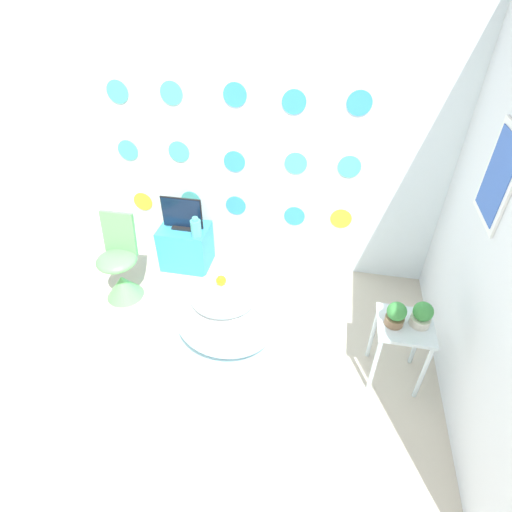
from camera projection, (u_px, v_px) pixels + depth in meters
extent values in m
plane|color=#BCB29E|center=(176.00, 425.00, 2.78)|extent=(12.00, 12.00, 0.00)
cube|color=white|center=(237.00, 140.00, 3.53)|extent=(4.70, 0.04, 2.60)
cylinder|color=gold|center=(143.00, 202.00, 4.11)|extent=(0.20, 0.01, 0.20)
cylinder|color=#4CBFB2|center=(191.00, 200.00, 3.99)|extent=(0.20, 0.01, 0.20)
cylinder|color=#3899E5|center=(236.00, 206.00, 3.92)|extent=(0.20, 0.01, 0.20)
cylinder|color=#3899E5|center=(294.00, 216.00, 3.86)|extent=(0.20, 0.01, 0.20)
cylinder|color=gold|center=(341.00, 219.00, 3.77)|extent=(0.20, 0.01, 0.20)
cylinder|color=#4CBFB2|center=(128.00, 150.00, 3.79)|extent=(0.20, 0.01, 0.20)
cylinder|color=#4CBFB2|center=(179.00, 152.00, 3.69)|extent=(0.20, 0.01, 0.20)
cylinder|color=#3899E5|center=(234.00, 162.00, 3.64)|extent=(0.20, 0.01, 0.20)
cylinder|color=#4CBFB2|center=(296.00, 163.00, 3.53)|extent=(0.20, 0.01, 0.20)
cylinder|color=#4CBFB2|center=(349.00, 167.00, 3.45)|extent=(0.20, 0.01, 0.20)
cylinder|color=#4CBFB2|center=(117.00, 92.00, 3.46)|extent=(0.20, 0.01, 0.20)
cylinder|color=#4CBFB2|center=(171.00, 93.00, 3.38)|extent=(0.20, 0.01, 0.20)
cylinder|color=#3899E5|center=(235.00, 95.00, 3.28)|extent=(0.20, 0.01, 0.20)
cylinder|color=#3899E5|center=(294.00, 102.00, 3.22)|extent=(0.20, 0.01, 0.20)
cylinder|color=#3899E5|center=(359.00, 103.00, 3.12)|extent=(0.20, 0.01, 0.20)
cube|color=silver|center=(494.00, 221.00, 2.46)|extent=(0.04, 2.96, 2.60)
cube|color=white|center=(499.00, 177.00, 2.39)|extent=(0.02, 0.44, 0.60)
cube|color=#3359B2|center=(497.00, 177.00, 2.39)|extent=(0.01, 0.36, 0.52)
cube|color=silver|center=(229.00, 349.00, 3.30)|extent=(1.05, 0.80, 0.01)
ellipsoid|color=white|center=(226.00, 319.00, 3.18)|extent=(0.82, 0.64, 0.58)
cylinder|color=#B2DBEA|center=(224.00, 294.00, 3.02)|extent=(0.53, 0.53, 0.01)
sphere|color=yellow|center=(221.00, 280.00, 3.05)|extent=(0.08, 0.08, 0.08)
sphere|color=yellow|center=(220.00, 279.00, 3.02)|extent=(0.05, 0.05, 0.05)
cone|color=orange|center=(220.00, 281.00, 3.00)|extent=(0.02, 0.02, 0.02)
cone|color=#66C166|center=(124.00, 286.00, 3.76)|extent=(0.34, 0.34, 0.23)
ellipsoid|color=#66C166|center=(117.00, 261.00, 3.57)|extent=(0.36, 0.36, 0.13)
cube|color=#66C166|center=(119.00, 233.00, 3.56)|extent=(0.31, 0.09, 0.41)
cube|color=#389ED6|center=(186.00, 246.00, 4.08)|extent=(0.48, 0.37, 0.45)
cube|color=white|center=(179.00, 250.00, 3.89)|extent=(0.41, 0.01, 0.13)
cube|color=black|center=(184.00, 227.00, 3.94)|extent=(0.21, 0.12, 0.02)
cube|color=black|center=(182.00, 213.00, 3.84)|extent=(0.41, 0.01, 0.32)
cube|color=#0F1E38|center=(182.00, 213.00, 3.84)|extent=(0.39, 0.01, 0.30)
cylinder|color=#51B2AD|center=(196.00, 229.00, 3.77)|extent=(0.10, 0.10, 0.18)
cylinder|color=#51B2AD|center=(195.00, 219.00, 3.70)|extent=(0.05, 0.05, 0.03)
cube|color=silver|center=(406.00, 325.00, 2.77)|extent=(0.38, 0.37, 0.02)
cylinder|color=silver|center=(374.00, 365.00, 2.85)|extent=(0.03, 0.03, 0.54)
cylinder|color=silver|center=(423.00, 373.00, 2.80)|extent=(0.03, 0.03, 0.54)
cylinder|color=silver|center=(373.00, 332.00, 3.09)|extent=(0.03, 0.03, 0.54)
cylinder|color=silver|center=(418.00, 339.00, 3.04)|extent=(0.03, 0.03, 0.54)
cylinder|color=#8C6B4C|center=(394.00, 320.00, 2.75)|extent=(0.13, 0.13, 0.06)
sphere|color=#3D8E42|center=(397.00, 311.00, 2.70)|extent=(0.13, 0.13, 0.13)
cylinder|color=beige|center=(420.00, 321.00, 2.74)|extent=(0.14, 0.14, 0.07)
sphere|color=#3D8E42|center=(423.00, 312.00, 2.69)|extent=(0.14, 0.14, 0.14)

